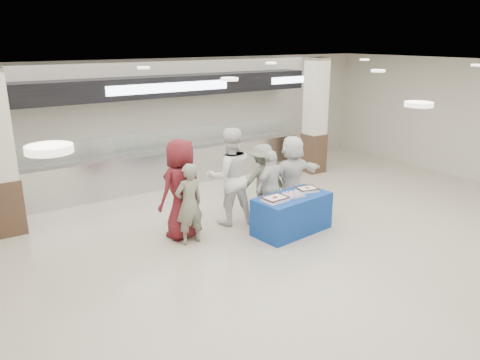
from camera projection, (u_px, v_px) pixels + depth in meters
ground at (304, 262)px, 8.08m from camera, size 14.00×14.00×0.00m
serving_line at (167, 141)px, 12.04m from camera, size 8.70×0.85×2.80m
column_left at (0, 158)px, 8.86m from camera, size 0.55×0.55×3.20m
column_right at (315, 119)px, 13.10m from camera, size 0.55×0.55×3.20m
display_table at (292, 214)px, 9.24m from camera, size 1.63×0.95×0.75m
sheet_cake_left at (275, 199)px, 8.82m from camera, size 0.47×0.38×0.09m
sheet_cake_right at (307, 189)px, 9.40m from camera, size 0.45×0.38×0.09m
cupcake_tray at (293, 195)px, 9.08m from camera, size 0.47×0.37×0.07m
civilian_maroon at (182, 189)px, 8.83m from camera, size 1.07×0.82×1.94m
soldier_a at (189, 204)px, 8.61m from camera, size 0.59×0.40×1.55m
chef_tall at (230, 176)px, 9.50m from camera, size 1.14×0.99×2.01m
chef_short at (271, 186)px, 9.65m from camera, size 0.96×0.58×1.54m
soldier_b at (263, 180)px, 9.99m from camera, size 1.13×0.83×1.57m
civilian_white at (292, 175)px, 10.06m from camera, size 1.67×0.74×1.74m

